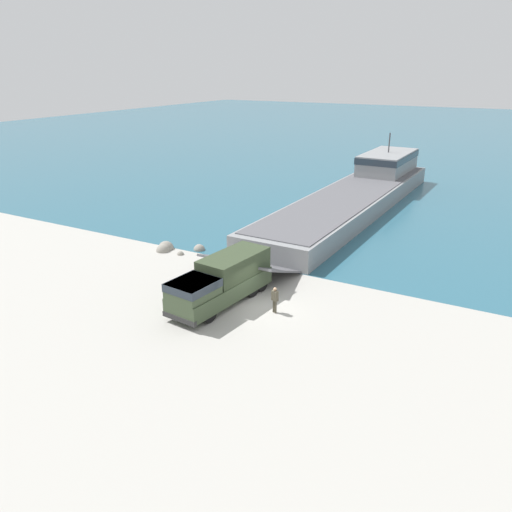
# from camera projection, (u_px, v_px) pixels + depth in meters

# --- Properties ---
(ground_plane) EXTENTS (240.00, 240.00, 0.00)m
(ground_plane) POSITION_uv_depth(u_px,v_px,m) (264.00, 308.00, 31.82)
(ground_plane) COLOR #A8A59E
(water_surface) EXTENTS (240.00, 180.00, 0.01)m
(water_surface) POSITION_uv_depth(u_px,v_px,m) (468.00, 137.00, 110.55)
(water_surface) COLOR #285B70
(water_surface) RESTS_ON ground_plane
(landing_craft) EXTENTS (7.92, 42.06, 6.81)m
(landing_craft) POSITION_uv_depth(u_px,v_px,m) (361.00, 190.00, 55.44)
(landing_craft) COLOR gray
(landing_craft) RESTS_ON ground_plane
(military_truck) EXTENTS (3.39, 8.28, 2.97)m
(military_truck) POSITION_uv_depth(u_px,v_px,m) (221.00, 281.00, 31.98)
(military_truck) COLOR #3D4C33
(military_truck) RESTS_ON ground_plane
(soldier_on_ramp) EXTENTS (0.50, 0.39, 1.71)m
(soldier_on_ramp) POSITION_uv_depth(u_px,v_px,m) (275.00, 298.00, 30.85)
(soldier_on_ramp) COLOR #4C4738
(soldier_on_ramp) RESTS_ON ground_plane
(shoreline_rock_a) EXTENTS (0.96, 0.96, 0.96)m
(shoreline_rock_a) POSITION_uv_depth(u_px,v_px,m) (199.00, 250.00, 41.92)
(shoreline_rock_a) COLOR gray
(shoreline_rock_a) RESTS_ON ground_plane
(shoreline_rock_b) EXTENTS (1.19, 1.19, 1.19)m
(shoreline_rock_b) POSITION_uv_depth(u_px,v_px,m) (163.00, 251.00, 41.66)
(shoreline_rock_b) COLOR gray
(shoreline_rock_b) RESTS_ON ground_plane
(shoreline_rock_c) EXTENTS (1.34, 1.34, 1.34)m
(shoreline_rock_c) POSITION_uv_depth(u_px,v_px,m) (166.00, 249.00, 42.17)
(shoreline_rock_c) COLOR gray
(shoreline_rock_c) RESTS_ON ground_plane
(shoreline_rock_d) EXTENTS (0.57, 0.57, 0.57)m
(shoreline_rock_d) POSITION_uv_depth(u_px,v_px,m) (181.00, 255.00, 40.88)
(shoreline_rock_d) COLOR gray
(shoreline_rock_d) RESTS_ON ground_plane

